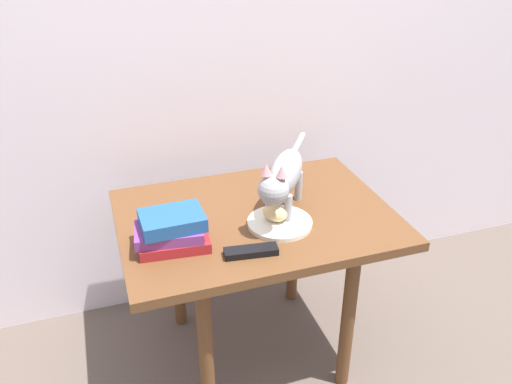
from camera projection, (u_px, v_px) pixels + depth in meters
The scene contains 8 objects.
ground_plane at pixel (256, 348), 1.92m from camera, with size 6.00×6.00×0.00m, color brown.
back_panel at pixel (216, 17), 1.75m from camera, with size 4.00×0.04×2.20m, color silver.
side_table at pixel (256, 235), 1.68m from camera, with size 0.85×0.62×0.57m.
plate at pixel (280, 223), 1.59m from camera, with size 0.20×0.20×0.01m, color silver.
bread_roll at pixel (275, 213), 1.58m from camera, with size 0.08×0.06×0.05m, color #E0BC7A.
cat at pixel (283, 176), 1.59m from camera, with size 0.30×0.41×0.23m.
book_stack at pixel (172, 231), 1.47m from camera, with size 0.22×0.15×0.10m.
tv_remote at pixel (251, 251), 1.45m from camera, with size 0.15×0.04×0.02m, color black.
Camera 1 is at (-0.45, -1.34, 1.42)m, focal length 36.87 mm.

